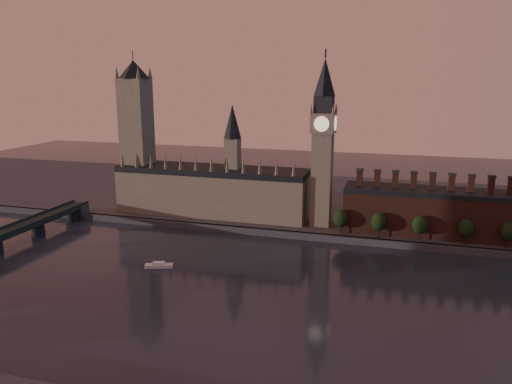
% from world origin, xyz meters
% --- Properties ---
extents(ground, '(900.00, 900.00, 0.00)m').
position_xyz_m(ground, '(0.00, 0.00, 0.00)').
color(ground, black).
rests_on(ground, ground).
extents(north_bank, '(900.00, 182.00, 4.00)m').
position_xyz_m(north_bank, '(0.00, 178.04, 2.00)').
color(north_bank, '#47464B').
rests_on(north_bank, ground).
extents(palace_of_westminster, '(130.00, 30.30, 74.00)m').
position_xyz_m(palace_of_westminster, '(-64.41, 114.91, 21.63)').
color(palace_of_westminster, '#7F715A').
rests_on(palace_of_westminster, north_bank).
extents(victoria_tower, '(24.00, 24.00, 108.00)m').
position_xyz_m(victoria_tower, '(-120.00, 115.00, 59.09)').
color(victoria_tower, '#7F715A').
rests_on(victoria_tower, north_bank).
extents(big_ben, '(15.00, 15.00, 107.00)m').
position_xyz_m(big_ben, '(10.00, 110.00, 56.83)').
color(big_ben, '#7F715A').
rests_on(big_ben, north_bank).
extents(chimney_block, '(110.00, 25.00, 37.00)m').
position_xyz_m(chimney_block, '(80.00, 110.00, 17.82)').
color(chimney_block, '#562C21').
rests_on(chimney_block, north_bank).
extents(embankment_tree_0, '(8.60, 8.60, 14.88)m').
position_xyz_m(embankment_tree_0, '(24.40, 94.36, 13.47)').
color(embankment_tree_0, black).
rests_on(embankment_tree_0, north_bank).
extents(embankment_tree_1, '(8.60, 8.60, 14.88)m').
position_xyz_m(embankment_tree_1, '(46.24, 93.64, 13.47)').
color(embankment_tree_1, black).
rests_on(embankment_tree_1, north_bank).
extents(embankment_tree_2, '(8.60, 8.60, 14.88)m').
position_xyz_m(embankment_tree_2, '(69.01, 93.87, 13.47)').
color(embankment_tree_2, black).
rests_on(embankment_tree_2, north_bank).
extents(embankment_tree_3, '(8.60, 8.60, 14.88)m').
position_xyz_m(embankment_tree_3, '(93.30, 94.64, 13.47)').
color(embankment_tree_3, black).
rests_on(embankment_tree_3, north_bank).
extents(embankment_tree_4, '(8.60, 8.60, 14.88)m').
position_xyz_m(embankment_tree_4, '(114.78, 95.23, 13.47)').
color(embankment_tree_4, black).
rests_on(embankment_tree_4, north_bank).
extents(river_boat, '(14.73, 8.35, 2.84)m').
position_xyz_m(river_boat, '(-59.09, 24.29, 1.09)').
color(river_boat, silver).
rests_on(river_boat, ground).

